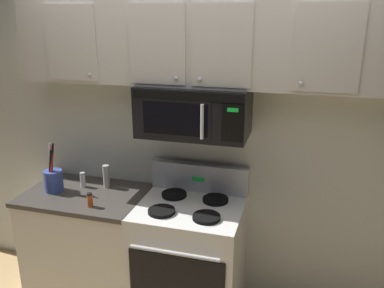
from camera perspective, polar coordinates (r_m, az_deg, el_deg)
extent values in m
cube|color=silver|center=(3.04, 1.54, 1.68)|extent=(5.20, 0.10, 2.70)
cube|color=white|center=(3.11, -0.37, -16.40)|extent=(0.76, 0.64, 0.90)
cylinder|color=#B7BABF|center=(2.66, -2.58, -15.38)|extent=(0.61, 0.03, 0.03)
cube|color=#B7BABF|center=(3.08, 1.09, -4.84)|extent=(0.76, 0.07, 0.22)
cube|color=#19D83F|center=(3.05, 0.92, -5.09)|extent=(0.10, 0.00, 0.04)
cylinder|color=black|center=(2.80, -4.39, -9.58)|extent=(0.19, 0.19, 0.02)
cylinder|color=black|center=(2.71, 2.08, -10.45)|extent=(0.19, 0.19, 0.02)
cylinder|color=black|center=(3.03, -2.57, -7.24)|extent=(0.19, 0.19, 0.02)
cylinder|color=black|center=(2.96, 3.39, -7.96)|extent=(0.19, 0.19, 0.02)
cube|color=black|center=(2.76, 0.31, 4.79)|extent=(0.76, 0.39, 0.35)
cube|color=black|center=(2.54, -0.89, 6.89)|extent=(0.73, 0.01, 0.06)
cube|color=black|center=(2.60, -2.46, 3.61)|extent=(0.49, 0.01, 0.25)
cube|color=black|center=(2.60, -2.47, 3.60)|extent=(0.44, 0.01, 0.22)
cube|color=black|center=(2.51, 5.83, 3.01)|extent=(0.14, 0.01, 0.25)
cube|color=#19D83F|center=(2.48, 5.87, 4.88)|extent=(0.07, 0.00, 0.03)
cylinder|color=#B7BABF|center=(2.52, 1.46, 3.19)|extent=(0.02, 0.02, 0.23)
cube|color=#BCB7AD|center=(2.72, 0.50, 14.21)|extent=(2.50, 0.33, 0.55)
cube|color=#BCB7AD|center=(2.90, -16.97, 13.69)|extent=(0.38, 0.01, 0.51)
sphere|color=#B7BABF|center=(2.84, -14.50, 9.65)|extent=(0.03, 0.03, 0.03)
cube|color=#BCB7AD|center=(2.62, -5.09, 14.00)|extent=(0.38, 0.01, 0.51)
sphere|color=#B7BABF|center=(2.59, -2.34, 9.44)|extent=(0.03, 0.03, 0.03)
cube|color=#BCB7AD|center=(2.50, 4.22, 13.84)|extent=(0.38, 0.01, 0.51)
sphere|color=#B7BABF|center=(2.54, 1.14, 9.30)|extent=(0.03, 0.03, 0.03)
cube|color=#BCB7AD|center=(2.46, 18.90, 12.88)|extent=(0.38, 0.01, 0.51)
sphere|color=#B7BABF|center=(2.46, 15.39, 8.38)|extent=(0.03, 0.03, 0.03)
cube|color=white|center=(3.42, -14.40, -13.90)|extent=(0.90, 0.62, 0.86)
cube|color=#423D38|center=(3.21, -15.03, -7.03)|extent=(0.93, 0.65, 0.03)
cylinder|color=#384C9E|center=(3.27, -19.23, -5.01)|extent=(0.14, 0.14, 0.17)
cylinder|color=black|center=(3.21, -19.44, -2.43)|extent=(0.06, 0.02, 0.30)
cylinder|color=#BCBCC1|center=(3.22, -19.66, -2.47)|extent=(0.02, 0.07, 0.30)
cylinder|color=black|center=(3.21, -19.66, -2.92)|extent=(0.05, 0.03, 0.25)
cylinder|color=red|center=(3.20, -19.52, -2.71)|extent=(0.02, 0.07, 0.28)
cylinder|color=white|center=(3.29, -15.40, -5.08)|extent=(0.04, 0.04, 0.10)
cylinder|color=#B7BABF|center=(3.27, -15.48, -4.11)|extent=(0.04, 0.04, 0.02)
cylinder|color=#B7B2A8|center=(3.22, -12.20, -4.55)|extent=(0.05, 0.05, 0.18)
cylinder|color=#C64C19|center=(2.95, -14.43, -7.90)|extent=(0.04, 0.04, 0.09)
cylinder|color=black|center=(2.93, -14.51, -6.97)|extent=(0.04, 0.04, 0.02)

